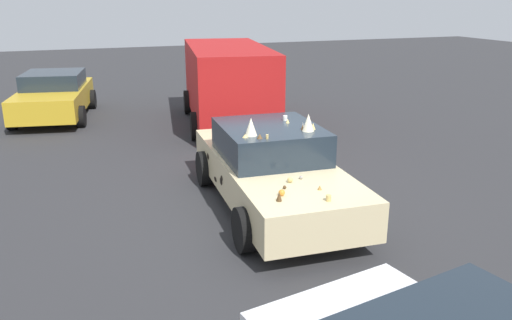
% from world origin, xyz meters
% --- Properties ---
extents(ground_plane, '(60.00, 60.00, 0.00)m').
position_xyz_m(ground_plane, '(0.00, 0.00, 0.00)').
color(ground_plane, '#2D2D30').
extents(art_car_decorated, '(4.75, 2.25, 1.72)m').
position_xyz_m(art_car_decorated, '(0.03, -0.00, 0.71)').
color(art_car_decorated, beige).
rests_on(art_car_decorated, ground).
extents(parked_van_far_right, '(5.49, 2.98, 2.20)m').
position_xyz_m(parked_van_far_right, '(6.15, -1.14, 1.24)').
color(parked_van_far_right, '#B21919').
rests_on(parked_van_far_right, ground).
extents(parked_sedan_row_back_far, '(4.35, 2.57, 1.35)m').
position_xyz_m(parked_sedan_row_back_far, '(8.67, 3.53, 0.68)').
color(parked_sedan_row_back_far, gold).
rests_on(parked_sedan_row_back_far, ground).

